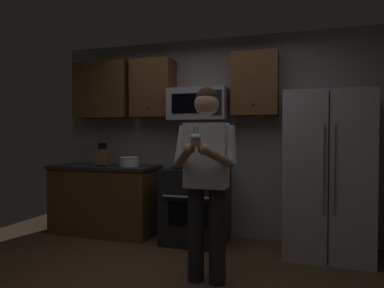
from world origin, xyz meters
TOP-DOWN VIEW (x-y plane):
  - wall_back at (0.00, 1.75)m, footprint 4.40×0.10m
  - oven_range at (-0.15, 1.36)m, footprint 0.76×0.70m
  - microwave at (-0.15, 1.48)m, footprint 0.74×0.41m
  - refrigerator at (1.35, 1.32)m, footprint 0.90×0.75m
  - cabinet_row_upper at (-0.72, 1.53)m, footprint 2.78×0.36m
  - counter_left at (-1.45, 1.38)m, footprint 1.44×0.66m
  - knife_block at (-1.44, 1.33)m, footprint 0.16×0.15m
  - bowl_large_white at (-1.06, 1.34)m, footprint 0.27×0.27m
  - person at (0.27, 0.25)m, footprint 0.60×0.48m
  - cupcake at (0.27, -0.08)m, footprint 0.09×0.09m

SIDE VIEW (x-z plane):
  - oven_range at x=-0.15m, z-range 0.00..0.93m
  - counter_left at x=-1.45m, z-range 0.00..0.92m
  - refrigerator at x=1.35m, z-range 0.00..1.80m
  - bowl_large_white at x=-1.06m, z-range 0.92..1.05m
  - person at x=0.27m, z-range 0.11..1.88m
  - knife_block at x=-1.44m, z-range 0.88..1.20m
  - cupcake at x=0.27m, z-range 1.21..1.38m
  - wall_back at x=0.00m, z-range 0.00..2.60m
  - microwave at x=-0.15m, z-range 1.52..1.92m
  - cabinet_row_upper at x=-0.72m, z-range 1.57..2.33m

